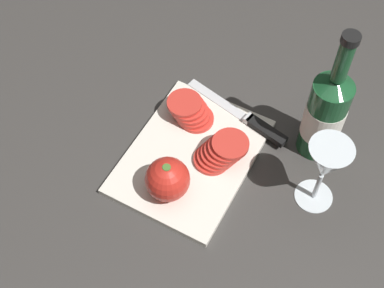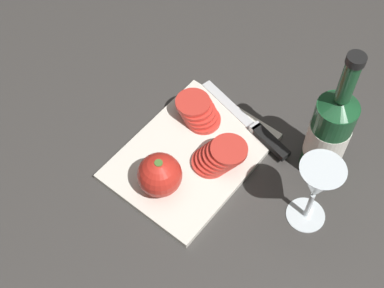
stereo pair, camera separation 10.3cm
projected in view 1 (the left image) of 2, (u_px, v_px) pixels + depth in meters
The scene contains 8 objects.
ground_plane at pixel (174, 150), 1.07m from camera, with size 3.00×3.00×0.00m, color #383533.
cutting_board at pixel (192, 154), 1.06m from camera, with size 0.31×0.23×0.01m.
wine_bottle at pixel (325, 114), 0.99m from camera, with size 0.08×0.08×0.31m.
wine_glass at pixel (326, 164), 0.92m from camera, with size 0.08×0.08×0.16m.
whole_tomato at pixel (167, 179), 0.97m from camera, with size 0.08×0.08×0.08m.
knife at pixel (257, 124), 1.08m from camera, with size 0.08×0.25×0.01m.
tomato_slice_stack_near at pixel (190, 111), 1.08m from camera, with size 0.07×0.10×0.04m.
tomato_slice_stack_far at pixel (221, 152), 1.02m from camera, with size 0.09×0.10×0.05m.
Camera 1 is at (-0.50, -0.31, 0.90)m, focal length 50.00 mm.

